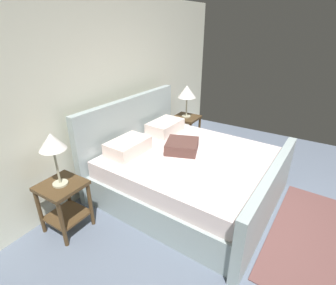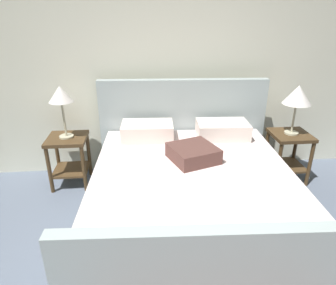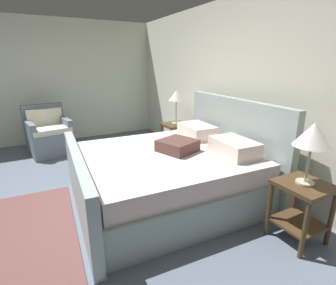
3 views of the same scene
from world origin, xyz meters
name	(u,v)px [view 3 (image 3 of 3)]	position (x,y,z in m)	size (l,w,h in m)	color
ground_plane	(29,222)	(0.00, 0.00, -0.01)	(6.17, 5.56, 0.02)	slate
wall_back	(237,91)	(0.00, 2.84, 1.26)	(6.29, 0.12, 2.52)	silver
wall_side_left	(17,83)	(-3.15, 0.00, 1.26)	(0.12, 5.68, 2.52)	silver
bed	(170,172)	(0.25, 1.61, 0.35)	(2.07, 2.23, 1.21)	#9DADAD
nightstand_right	(301,202)	(1.55, 2.32, 0.40)	(0.44, 0.44, 0.60)	#48331C
table_lamp_right	(313,136)	(1.55, 2.32, 1.05)	(0.32, 0.32, 0.57)	#B7B293
nightstand_left	(176,134)	(-1.06, 2.44, 0.40)	(0.44, 0.44, 0.60)	#48331C
table_lamp_left	(176,97)	(-1.06, 2.44, 1.08)	(0.27, 0.27, 0.59)	#B7B293
armchair	(49,135)	(-2.32, 0.40, 0.35)	(0.84, 0.83, 0.90)	slate
area_rug	(23,235)	(0.25, -0.05, 0.01)	(1.82, 0.99, 0.01)	brown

